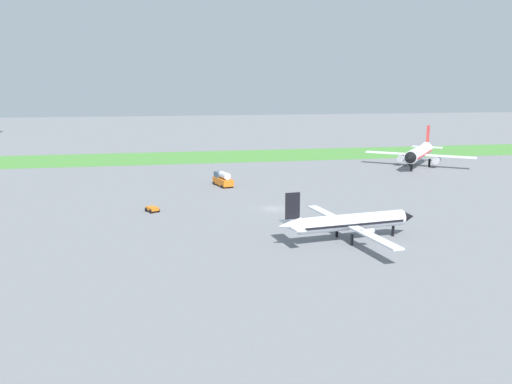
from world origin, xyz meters
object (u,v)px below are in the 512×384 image
object	(u,v)px
airplane_foreground_turboprop	(349,222)
baggage_cart_midfield	(152,209)
fuel_truck_near_gate	(223,179)
airplane_parked_jet_far	(419,153)

from	to	relation	value
airplane_foreground_turboprop	baggage_cart_midfield	bearing A→B (deg)	131.61
airplane_foreground_turboprop	fuel_truck_near_gate	world-z (taller)	airplane_foreground_turboprop
airplane_parked_jet_far	airplane_foreground_turboprop	bearing A→B (deg)	3.75
airplane_parked_jet_far	fuel_truck_near_gate	distance (m)	59.44
airplane_foreground_turboprop	airplane_parked_jet_far	size ratio (longest dim) A/B	1.02
airplane_parked_jet_far	baggage_cart_midfield	bearing A→B (deg)	-22.15
fuel_truck_near_gate	airplane_foreground_turboprop	bearing A→B (deg)	179.48
airplane_parked_jet_far	baggage_cart_midfield	world-z (taller)	airplane_parked_jet_far
airplane_foreground_turboprop	airplane_parked_jet_far	bearing A→B (deg)	47.65
airplane_foreground_turboprop	baggage_cart_midfield	xyz separation A→B (m)	(-27.54, 23.71, -2.22)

